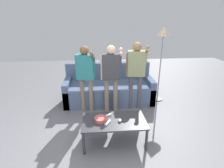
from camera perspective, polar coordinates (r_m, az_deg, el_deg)
name	(u,v)px	position (r m, az deg, el deg)	size (l,w,h in m)	color
ground_plane	(106,135)	(3.39, -1.94, -16.14)	(12.00, 12.00, 0.00)	slate
couch	(109,89)	(4.53, -1.03, -1.49)	(2.17, 0.89, 0.92)	#475675
coffee_table	(114,123)	(3.04, 0.62, -12.36)	(1.06, 0.59, 0.42)	#2D2D33
snack_bowl	(101,119)	(2.99, -3.62, -11.22)	(0.21, 0.21, 0.06)	#B24C47
game_remote_nunchuk	(120,120)	(2.98, 2.54, -11.54)	(0.06, 0.09, 0.05)	white
floor_lamp	(163,39)	(4.42, 16.04, 13.65)	(0.29, 0.29, 1.83)	#2D2D33
player_left	(86,72)	(3.83, -8.49, 3.88)	(0.43, 0.38, 1.48)	#756656
player_center	(111,72)	(3.76, -0.32, 3.97)	(0.44, 0.29, 1.50)	#756656
player_right	(136,68)	(3.95, 7.75, 4.97)	(0.45, 0.34, 1.54)	#47474C
game_remote_wand_near	(108,123)	(2.93, -1.32, -12.34)	(0.12, 0.15, 0.03)	white
game_remote_wand_far	(100,117)	(3.07, -3.71, -10.66)	(0.05, 0.15, 0.03)	white
game_remote_wand_spare	(108,116)	(3.12, -1.45, -10.10)	(0.15, 0.11, 0.03)	white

